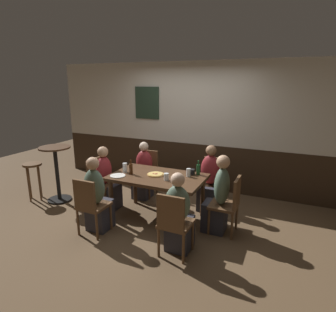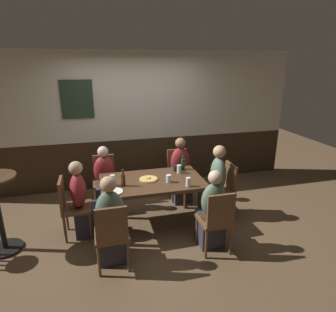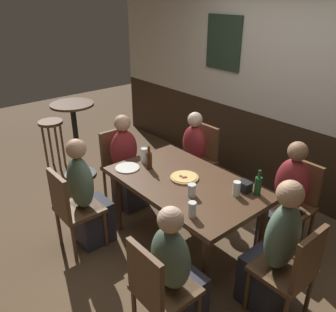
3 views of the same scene
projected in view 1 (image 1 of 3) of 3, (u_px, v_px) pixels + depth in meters
ground_plane at (158, 218)px, 4.72m from camera, size 12.00×12.00×0.00m
wall_back at (192, 126)px, 5.84m from camera, size 6.40×0.13×2.60m
dining_table at (157, 181)px, 4.55m from camera, size 1.50×0.91×0.74m
chair_right_far at (212, 179)px, 5.09m from camera, size 0.40×0.40×0.88m
chair_head_west at (99, 180)px, 5.05m from camera, size 0.40×0.40×0.88m
chair_right_near at (174, 221)px, 3.56m from camera, size 0.40×0.40×0.88m
chair_left_far at (147, 170)px, 5.62m from camera, size 0.40×0.40×0.88m
chair_head_east at (229, 202)px, 4.13m from camera, size 0.40×0.40×0.88m
chair_left_near at (90, 203)px, 4.09m from camera, size 0.40×0.40×0.88m
person_right_far at (209, 183)px, 4.96m from camera, size 0.34×0.37×1.15m
person_head_west at (107, 183)px, 5.00m from camera, size 0.37×0.34×1.12m
person_right_near at (179, 218)px, 3.72m from camera, size 0.34×0.37×1.11m
person_left_far at (143, 175)px, 5.48m from camera, size 0.34×0.37×1.09m
person_head_east at (218, 200)px, 4.19m from camera, size 0.37×0.34×1.19m
person_left_near at (97, 200)px, 4.23m from camera, size 0.34×0.37×1.16m
pizza at (156, 174)px, 4.57m from camera, size 0.27×0.27×0.03m
tumbler_short at (166, 177)px, 4.31m from camera, size 0.07×0.07×0.11m
pint_glass_amber at (175, 183)px, 4.04m from camera, size 0.07×0.07×0.13m
pint_glass_stout at (188, 173)px, 4.48m from camera, size 0.07×0.07×0.13m
pint_glass_pale at (125, 168)px, 4.69m from camera, size 0.07×0.07×0.16m
beer_bottle_green at (198, 169)px, 4.56m from camera, size 0.06×0.06×0.24m
beer_bottle_brown at (131, 169)px, 4.58m from camera, size 0.06×0.06×0.24m
plate_white_large at (118, 176)px, 4.52m from camera, size 0.25×0.25×0.01m
condiment_caddy at (191, 172)px, 4.59m from camera, size 0.11×0.09×0.09m
side_bar_table at (57, 169)px, 5.27m from camera, size 0.56×0.56×1.05m
bar_stool at (33, 171)px, 5.33m from camera, size 0.34×0.34×0.72m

